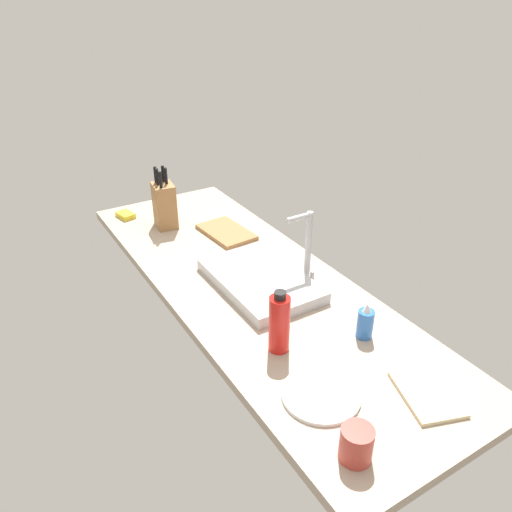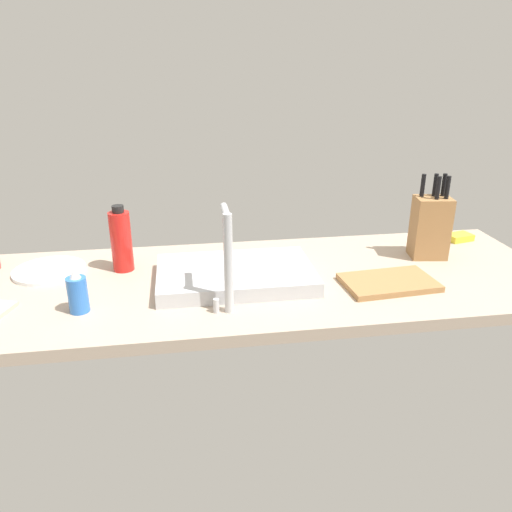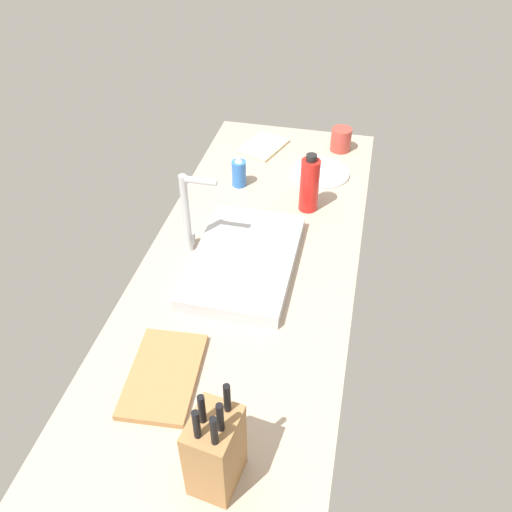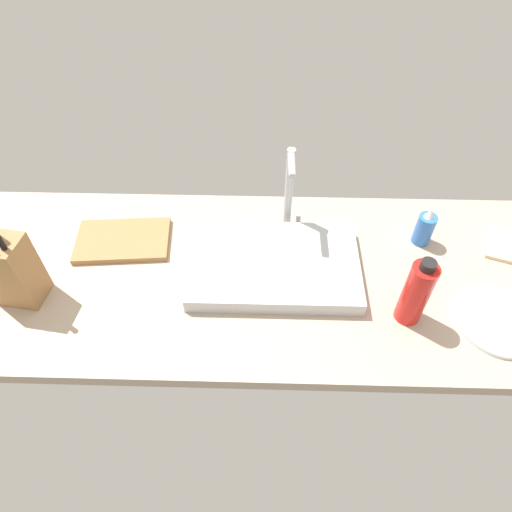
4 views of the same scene
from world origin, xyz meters
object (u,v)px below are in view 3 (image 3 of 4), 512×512
water_bottle (309,184)px  sink_basin (244,260)px  knife_block (215,451)px  cutting_board (164,375)px  dish_towel (263,146)px  soap_bottle (239,172)px  coffee_mug (341,139)px  dinner_plate (320,173)px  faucet (189,209)px

water_bottle → sink_basin: bearing=157.1°
water_bottle → knife_block: bearing=177.7°
cutting_board → dish_towel: size_ratio=1.34×
sink_basin → soap_bottle: 45.48cm
cutting_board → water_bottle: bearing=-16.9°
water_bottle → coffee_mug: water_bottle is taller
sink_basin → soap_bottle: (43.59, 12.58, 3.20)cm
knife_block → dinner_plate: size_ratio=1.27×
cutting_board → coffee_mug: (122.89, -30.90, 3.76)cm
cutting_board → coffee_mug: 126.77cm
sink_basin → dinner_plate: bearing=-15.3°
soap_bottle → knife_block: bearing=-168.2°
sink_basin → cutting_board: bearing=167.9°
sink_basin → coffee_mug: size_ratio=5.03×
knife_block → water_bottle: knife_block is taller
knife_block → coffee_mug: knife_block is taller
soap_bottle → dish_towel: (29.12, -2.88, -4.81)cm
knife_block → soap_bottle: 112.91cm
faucet → dish_towel: faucet is taller
faucet → water_bottle: 44.74cm
sink_basin → dinner_plate: sink_basin is taller
knife_block → dinner_plate: bearing=5.8°
faucet → cutting_board: size_ratio=1.01×
knife_block → soap_bottle: size_ratio=2.23×
cutting_board → faucet: bearing=9.5°
faucet → knife_block: knife_block is taller
cutting_board → coffee_mug: coffee_mug is taller
cutting_board → soap_bottle: soap_bottle is taller
soap_bottle → dinner_plate: bearing=-63.7°
knife_block → cutting_board: size_ratio=1.04×
water_bottle → dish_towel: (38.34, 24.20, -9.30)cm
faucet → knife_block: size_ratio=0.98×
knife_block → cutting_board: 31.28cm
sink_basin → dish_towel: bearing=7.6°
dish_towel → coffee_mug: size_ratio=2.18×
cutting_board → coffee_mug: size_ratio=2.91×
soap_bottle → water_bottle: (-9.22, -27.08, 4.48)cm
soap_bottle → dinner_plate: soap_bottle is taller
faucet → coffee_mug: size_ratio=2.95×
sink_basin → dish_towel: (72.71, 9.70, -1.61)cm
faucet → dish_towel: 70.78cm
faucet → water_bottle: faucet is taller
faucet → cutting_board: 51.81cm
soap_bottle → dinner_plate: 31.97cm
soap_bottle → water_bottle: size_ratio=0.59×
sink_basin → faucet: faucet is taller
dish_towel → water_bottle: bearing=-147.7°
soap_bottle → water_bottle: bearing=-108.8°
sink_basin → soap_bottle: soap_bottle is taller
soap_bottle → faucet: bearing=172.4°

